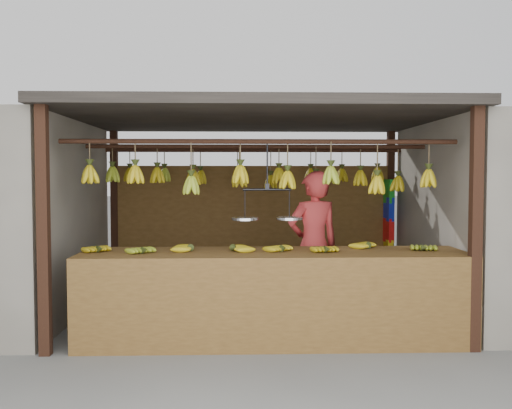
{
  "coord_description": "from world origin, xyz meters",
  "views": [
    {
      "loc": [
        -0.22,
        -6.74,
        1.66
      ],
      "look_at": [
        0.0,
        0.3,
        1.3
      ],
      "focal_mm": 40.0,
      "sensor_mm": 36.0,
      "label": 1
    }
  ],
  "objects": [
    {
      "name": "hanging_bananas",
      "position": [
        0.01,
        0.01,
        1.64
      ],
      "size": [
        3.58,
        2.24,
        0.4
      ],
      "color": "#B49A13",
      "rests_on": "ground"
    },
    {
      "name": "ground",
      "position": [
        0.0,
        0.0,
        0.0
      ],
      "size": [
        80.0,
        80.0,
        0.0
      ],
      "primitive_type": "plane",
      "color": "#5B5B57"
    },
    {
      "name": "stall",
      "position": [
        0.0,
        0.33,
        1.97
      ],
      "size": [
        4.3,
        3.3,
        2.4
      ],
      "color": "black",
      "rests_on": "ground"
    },
    {
      "name": "counter",
      "position": [
        0.13,
        -1.24,
        0.72
      ],
      "size": [
        3.84,
        0.87,
        0.96
      ],
      "color": "brown",
      "rests_on": "ground"
    },
    {
      "name": "balance_scale",
      "position": [
        0.07,
        -1.0,
        1.26
      ],
      "size": [
        0.72,
        0.3,
        0.79
      ],
      "color": "black",
      "rests_on": "ground"
    },
    {
      "name": "vendor",
      "position": [
        0.64,
        -0.29,
        0.85
      ],
      "size": [
        0.72,
        0.58,
        1.71
      ],
      "primitive_type": "imported",
      "rotation": [
        0.0,
        0.0,
        3.46
      ],
      "color": "#BF3333",
      "rests_on": "ground"
    },
    {
      "name": "bag_bundles",
      "position": [
        1.94,
        1.35,
        1.01
      ],
      "size": [
        0.08,
        0.26,
        1.2
      ],
      "color": "#199926",
      "rests_on": "ground"
    }
  ]
}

